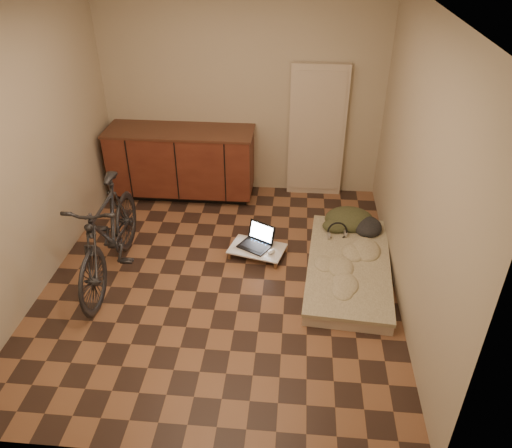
# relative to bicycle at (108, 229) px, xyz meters

# --- Properties ---
(room_shell) EXTENTS (3.50, 4.00, 2.60)m
(room_shell) POSITION_rel_bicycle_xyz_m (1.10, 0.06, 0.74)
(room_shell) COLOR brown
(room_shell) RESTS_ON ground
(cabinets) EXTENTS (1.84, 0.62, 0.91)m
(cabinets) POSITION_rel_bicycle_xyz_m (0.35, 1.76, -0.10)
(cabinets) COLOR black
(cabinets) RESTS_ON ground
(appliance_panel) EXTENTS (0.70, 0.10, 1.70)m
(appliance_panel) POSITION_rel_bicycle_xyz_m (2.05, 2.00, 0.29)
(appliance_panel) COLOR beige
(appliance_panel) RESTS_ON ground
(bicycle) EXTENTS (0.55, 1.76, 1.13)m
(bicycle) POSITION_rel_bicycle_xyz_m (0.00, 0.00, 0.00)
(bicycle) COLOR black
(bicycle) RESTS_ON ground
(futon) EXTENTS (0.96, 1.79, 0.15)m
(futon) POSITION_rel_bicycle_xyz_m (2.40, 0.24, -0.49)
(futon) COLOR #C3AF9C
(futon) RESTS_ON ground
(clothing_pile) EXTENTS (0.62, 0.53, 0.23)m
(clothing_pile) POSITION_rel_bicycle_xyz_m (2.49, 0.96, -0.30)
(clothing_pile) COLOR #373B22
(clothing_pile) RESTS_ON futon
(headphones) EXTENTS (0.27, 0.25, 0.16)m
(headphones) POSITION_rel_bicycle_xyz_m (2.29, 0.69, -0.34)
(headphones) COLOR black
(headphones) RESTS_ON futon
(lap_desk) EXTENTS (0.66, 0.51, 0.10)m
(lap_desk) POSITION_rel_bicycle_xyz_m (1.43, 0.48, -0.48)
(lap_desk) COLOR brown
(lap_desk) RESTS_ON ground
(laptop) EXTENTS (0.42, 0.41, 0.22)m
(laptop) POSITION_rel_bicycle_xyz_m (1.42, 0.54, -0.42)
(laptop) COLOR black
(laptop) RESTS_ON lap_desk
(mouse) EXTENTS (0.11, 0.12, 0.04)m
(mouse) POSITION_rel_bicycle_xyz_m (1.59, 0.40, -0.45)
(mouse) COLOR white
(mouse) RESTS_ON lap_desk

